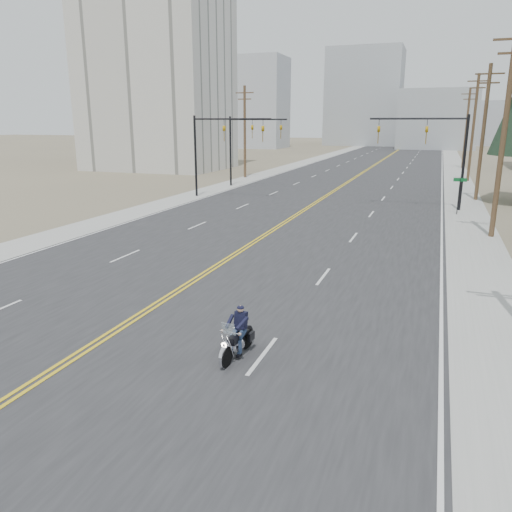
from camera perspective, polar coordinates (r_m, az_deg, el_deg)
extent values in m
plane|color=#776D56|center=(14.00, -25.64, -14.09)|extent=(400.00, 400.00, 0.00)
cube|color=#303033|center=(79.09, 13.30, 10.01)|extent=(20.00, 200.00, 0.01)
cube|color=#A5A5A0|center=(81.24, 5.10, 10.47)|extent=(3.00, 200.00, 0.01)
cube|color=#A5A5A0|center=(78.58, 21.75, 9.32)|extent=(3.00, 200.00, 0.01)
cylinder|color=black|center=(45.18, -6.93, 11.21)|extent=(0.20, 0.20, 7.00)
cylinder|color=black|center=(43.62, -2.80, 15.38)|extent=(7.00, 0.14, 0.14)
imported|color=#BF8C0C|center=(43.90, -3.66, 14.51)|extent=(0.21, 0.26, 1.30)
imported|color=#BF8C0C|center=(42.63, 0.80, 14.52)|extent=(0.21, 0.26, 1.30)
cylinder|color=black|center=(40.43, 22.65, 9.74)|extent=(0.20, 0.20, 7.00)
cylinder|color=black|center=(40.32, 18.00, 14.71)|extent=(7.00, 0.14, 0.14)
imported|color=#BF8C0C|center=(40.30, 18.95, 13.71)|extent=(0.21, 0.26, 1.30)
imported|color=#BF8C0C|center=(40.54, 13.86, 14.08)|extent=(0.21, 0.26, 1.30)
cylinder|color=black|center=(52.44, -2.93, 11.83)|extent=(0.20, 0.20, 7.00)
cylinder|color=black|center=(51.27, 0.23, 15.35)|extent=(6.00, 0.14, 0.14)
imported|color=#BF8C0C|center=(51.47, -0.43, 14.62)|extent=(0.21, 0.26, 1.30)
imported|color=#BF8C0C|center=(50.51, 2.87, 14.60)|extent=(0.21, 0.26, 1.30)
cylinder|color=black|center=(38.66, 22.13, 6.30)|extent=(0.06, 0.06, 2.60)
cube|color=#0C5926|center=(38.52, 22.31, 8.06)|extent=(0.90, 0.03, 0.25)
cylinder|color=brown|center=(31.46, 26.46, 12.25)|extent=(0.30, 0.30, 11.50)
cylinder|color=brown|center=(46.41, 24.52, 12.58)|extent=(0.30, 0.30, 11.00)
cube|color=brown|center=(46.54, 25.18, 18.34)|extent=(2.20, 0.12, 0.12)
cube|color=brown|center=(46.49, 25.08, 17.48)|extent=(1.60, 0.12, 0.12)
cylinder|color=brown|center=(61.37, 23.57, 13.21)|extent=(0.30, 0.30, 11.50)
cube|color=brown|center=(61.51, 24.07, 17.80)|extent=(2.20, 0.12, 0.12)
cube|color=brown|center=(61.47, 24.00, 17.15)|extent=(1.60, 0.12, 0.12)
cylinder|color=brown|center=(78.35, 22.89, 13.24)|extent=(0.30, 0.30, 11.00)
cube|color=brown|center=(78.44, 23.25, 16.66)|extent=(2.20, 0.12, 0.12)
cube|color=brown|center=(78.41, 23.20, 16.15)|extent=(1.60, 0.12, 0.12)
cylinder|color=brown|center=(60.35, -1.29, 13.93)|extent=(0.30, 0.30, 10.50)
cube|color=brown|center=(60.42, -1.32, 18.15)|extent=(2.20, 0.12, 0.12)
cube|color=brown|center=(60.39, -1.31, 17.49)|extent=(1.60, 0.12, 0.12)
cube|color=silver|center=(73.92, -11.33, 21.45)|extent=(18.00, 14.00, 30.00)
cube|color=#B7BCC6|center=(131.06, 0.13, 17.08)|extent=(14.00, 12.00, 22.00)
cube|color=#ADB2B7|center=(133.29, 19.99, 14.45)|extent=(18.00, 14.00, 14.00)
cube|color=#ADB2B7|center=(149.94, 12.26, 17.27)|extent=(20.00, 15.00, 26.00)
cube|color=#B7BCC6|center=(159.06, 26.32, 13.42)|extent=(14.00, 14.00, 12.00)
cube|color=#ADB2B7|center=(150.44, -3.45, 15.65)|extent=(12.00, 12.00, 16.00)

